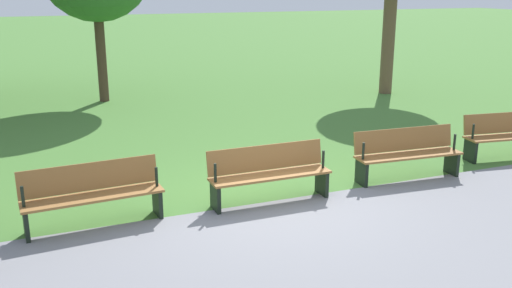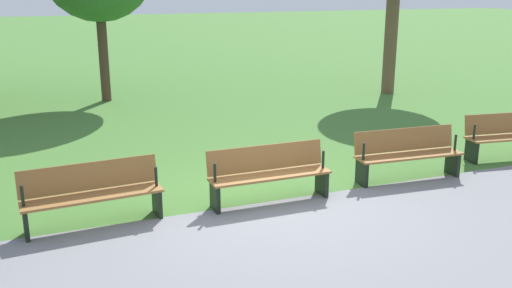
{
  "view_description": "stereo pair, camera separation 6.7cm",
  "coord_description": "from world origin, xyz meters",
  "px_view_note": "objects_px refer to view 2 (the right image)",
  "views": [
    {
      "loc": [
        3.34,
        7.66,
        3.34
      ],
      "look_at": [
        0.0,
        -0.62,
        0.8
      ],
      "focal_mm": 39.38,
      "sensor_mm": 36.0,
      "label": 1
    },
    {
      "loc": [
        3.28,
        7.69,
        3.34
      ],
      "look_at": [
        0.0,
        -0.62,
        0.8
      ],
      "focal_mm": 39.38,
      "sensor_mm": 36.0,
      "label": 2
    }
  ],
  "objects_px": {
    "bench_3": "(407,153)",
    "bench_4": "(269,172)",
    "bench_2": "(512,135)",
    "bench_5": "(92,193)"
  },
  "relations": [
    {
      "from": "bench_4",
      "to": "bench_5",
      "type": "xyz_separation_m",
      "value": [
        2.7,
        -0.09,
        0.0
      ]
    },
    {
      "from": "bench_2",
      "to": "bench_4",
      "type": "height_order",
      "value": "same"
    },
    {
      "from": "bench_2",
      "to": "bench_3",
      "type": "relative_size",
      "value": 1.01
    },
    {
      "from": "bench_3",
      "to": "bench_4",
      "type": "relative_size",
      "value": 1.01
    },
    {
      "from": "bench_2",
      "to": "bench_4",
      "type": "bearing_deg",
      "value": 11.88
    },
    {
      "from": "bench_3",
      "to": "bench_2",
      "type": "bearing_deg",
      "value": -170.11
    },
    {
      "from": "bench_2",
      "to": "bench_5",
      "type": "distance_m",
      "value": 8.09
    },
    {
      "from": "bench_3",
      "to": "bench_5",
      "type": "relative_size",
      "value": 1.0
    },
    {
      "from": "bench_4",
      "to": "bench_5",
      "type": "relative_size",
      "value": 0.99
    },
    {
      "from": "bench_3",
      "to": "bench_4",
      "type": "xyz_separation_m",
      "value": [
        2.7,
        0.09,
        0.0
      ]
    }
  ]
}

